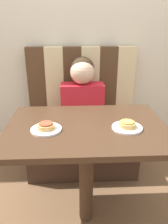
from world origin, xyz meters
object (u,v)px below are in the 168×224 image
at_px(plate_left, 46,129).
at_px(pizza_left, 46,126).
at_px(plate_right, 127,128).
at_px(person, 82,94).
at_px(pizza_right, 127,124).

relative_size(plate_left, pizza_left, 1.81).
bearing_deg(plate_left, plate_right, 0.00).
relative_size(plate_left, plate_right, 1.00).
bearing_deg(pizza_left, plate_left, -14.04).
height_order(person, pizza_left, person).
height_order(plate_left, pizza_left, pizza_left).
distance_m(plate_right, pizza_right, 0.02).
relative_size(person, pizza_left, 6.59).
bearing_deg(plate_right, plate_left, 180.00).
relative_size(pizza_left, pizza_right, 1.00).
bearing_deg(pizza_right, plate_right, -165.96).
relative_size(plate_right, pizza_right, 1.81).
xyz_separation_m(plate_right, pizza_right, (0.00, 0.00, 0.02)).
xyz_separation_m(plate_left, plate_right, (0.50, 0.00, 0.00)).
height_order(plate_left, plate_right, same).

